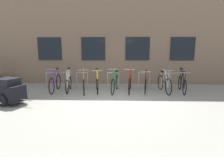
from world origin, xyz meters
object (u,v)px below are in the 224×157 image
bicycle_black (182,84)px  bicycle_orange (84,84)px  bicycle_silver (164,83)px  bicycle_red (130,83)px  bike_trailer (10,91)px  bicycle_yellow (97,83)px  bicycle_purple (55,83)px  bicycle_green (115,83)px  bicycle_maroon (146,83)px  bicycle_white (69,83)px  backpack (10,85)px

bicycle_black → bicycle_orange: 4.43m
bicycle_silver → bicycle_red: size_ratio=0.96×
bicycle_orange → bike_trailer: bearing=-141.7°
bicycle_yellow → bicycle_orange: (-0.58, -0.20, 0.00)m
bicycle_purple → bike_trailer: (-0.90, -1.93, 0.08)m
bicycle_green → bicycle_orange: bearing=-173.4°
bicycle_green → bicycle_orange: 1.42m
bicycle_maroon → bicycle_red: (-0.72, -0.04, 0.02)m
bicycle_purple → bicycle_silver: size_ratio=1.02×
bicycle_silver → bicycle_maroon: bicycle_silver is taller
bicycle_white → bicycle_maroon: bearing=0.8°
bicycle_white → bicycle_yellow: bicycle_white is taller
bicycle_white → bicycle_orange: 0.75m
bicycle_red → backpack: bicycle_red is taller
bicycle_white → backpack: size_ratio=3.60×
bicycle_black → bicycle_yellow: bicycle_black is taller
bicycle_green → bicycle_silver: (2.21, 0.02, 0.00)m
bicycle_white → backpack: bicycle_white is taller
bicycle_white → bicycle_black: bearing=0.3°
bicycle_green → bike_trailer: 4.14m
bicycle_white → bicycle_maroon: bicycle_white is taller
bicycle_white → bike_trailer: (-1.52, -1.96, 0.11)m
bicycle_maroon → bicycle_green: bearing=-176.9°
bicycle_black → backpack: 8.05m
bicycle_green → bike_trailer: bicycle_green is taller
bike_trailer → backpack: (-1.38, 2.16, -0.26)m
bicycle_silver → bicycle_red: bearing=179.5°
bicycle_red → bike_trailer: 4.75m
bicycle_white → bicycle_purple: bicycle_purple is taller
bicycle_orange → bike_trailer: (-2.25, -1.77, 0.09)m
bicycle_purple → bicycle_silver: (4.96, 0.03, -0.01)m
bicycle_maroon → backpack: bearing=178.7°
bicycle_green → bicycle_silver: bearing=0.6°
bicycle_red → backpack: bearing=178.2°
bicycle_silver → bicycle_orange: (-3.62, -0.19, -0.01)m
bicycle_green → bicycle_maroon: (1.39, 0.08, -0.01)m
backpack → bicycle_silver: bearing=27.0°
bicycle_silver → bicycle_yellow: bicycle_silver is taller
bicycle_orange → bike_trailer: size_ratio=1.17×
bicycle_maroon → bicycle_yellow: size_ratio=0.96×
bicycle_black → bicycle_orange: (-4.42, -0.21, 0.01)m
bicycle_maroon → bicycle_red: size_ratio=0.91×
bicycle_silver → bicycle_orange: bicycle_orange is taller
bicycle_green → bicycle_white: bicycle_green is taller
bicycle_purple → bike_trailer: bicycle_purple is taller
bicycle_orange → bike_trailer: bicycle_orange is taller
bicycle_orange → bicycle_white: bearing=165.7°
bicycle_white → bicycle_silver: size_ratio=0.91×
bicycle_purple → bicycle_red: size_ratio=0.98×
bicycle_yellow → bicycle_red: (1.49, -0.00, 0.01)m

